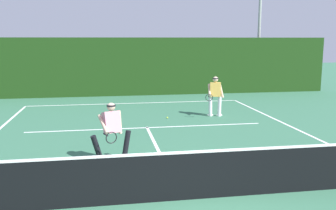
{
  "coord_description": "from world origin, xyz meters",
  "views": [
    {
      "loc": [
        -1.47,
        -6.88,
        3.17
      ],
      "look_at": [
        0.59,
        5.23,
        1.0
      ],
      "focal_mm": 40.11,
      "sensor_mm": 36.0,
      "label": 1
    }
  ],
  "objects_px": {
    "player_near": "(112,130)",
    "tennis_ball": "(167,118)",
    "player_far": "(215,94)",
    "light_pole": "(260,18)"
  },
  "relations": [
    {
      "from": "player_near",
      "to": "tennis_ball",
      "type": "distance_m",
      "value": 5.7
    },
    {
      "from": "player_far",
      "to": "light_pole",
      "type": "relative_size",
      "value": 0.23
    },
    {
      "from": "player_near",
      "to": "light_pole",
      "type": "height_order",
      "value": "light_pole"
    },
    {
      "from": "player_far",
      "to": "tennis_ball",
      "type": "height_order",
      "value": "player_far"
    },
    {
      "from": "player_near",
      "to": "light_pole",
      "type": "distance_m",
      "value": 16.24
    },
    {
      "from": "player_near",
      "to": "player_far",
      "type": "distance_m",
      "value": 6.82
    },
    {
      "from": "player_near",
      "to": "tennis_ball",
      "type": "relative_size",
      "value": 23.91
    },
    {
      "from": "player_far",
      "to": "light_pole",
      "type": "bearing_deg",
      "value": -111.84
    },
    {
      "from": "tennis_ball",
      "to": "light_pole",
      "type": "distance_m",
      "value": 11.28
    },
    {
      "from": "player_near",
      "to": "player_far",
      "type": "relative_size",
      "value": 0.95
    }
  ]
}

